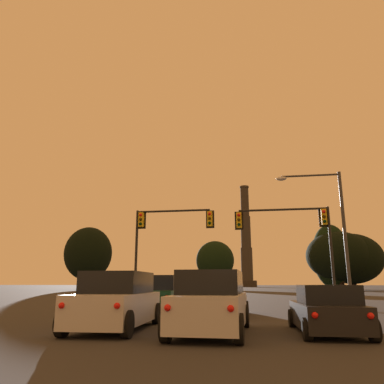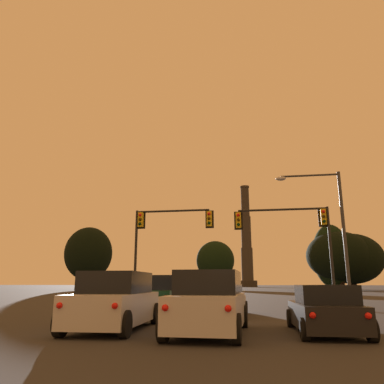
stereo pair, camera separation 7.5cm
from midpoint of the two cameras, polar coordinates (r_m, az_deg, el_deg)
name	(u,v)px [view 1 (the left image)]	position (r m, az deg, el deg)	size (l,w,h in m)	color
suv_left_lane_second	(117,301)	(13.23, -11.50, -16.01)	(2.30, 4.98, 1.86)	silver
suv_center_lane_second	(212,303)	(11.96, 2.81, -16.53)	(2.19, 4.94, 1.86)	silver
hatchback_center_lane_front	(226,301)	(18.56, 5.11, -16.21)	(2.02, 4.15, 1.44)	silver
hatchback_right_lane_second	(327,311)	(12.58, 19.67, -16.70)	(2.00, 4.14, 1.44)	black
suv_left_lane_front	(160,295)	(19.26, -5.02, -15.42)	(2.31, 4.98, 1.86)	#0F3823
traffic_light_overhead_left	(161,231)	(26.51, -4.76, -6.01)	(5.71, 0.50, 6.56)	black
traffic_light_overhead_right	(297,230)	(25.49, 15.68, -5.55)	(6.27, 0.50, 6.35)	black
street_lamp	(332,221)	(23.97, 20.47, -4.18)	(3.89, 0.36, 8.15)	#38383A
smokestack	(246,246)	(154.50, 8.25, -8.13)	(7.43, 7.43, 41.12)	#2B2722
treeline_center_right	(339,256)	(85.63, 21.41, -9.08)	(13.35, 12.01, 12.21)	black
treeline_left_mid	(331,256)	(86.36, 20.43, -9.11)	(7.84, 7.06, 13.92)	black
treeline_far_right	(351,259)	(87.90, 22.99, -9.32)	(13.49, 12.14, 11.92)	black
treeline_far_left	(215,260)	(89.80, 3.51, -10.37)	(8.94, 8.05, 11.25)	black
treeline_right_mid	(88,253)	(93.23, -15.57, -9.01)	(11.28, 10.15, 14.58)	black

